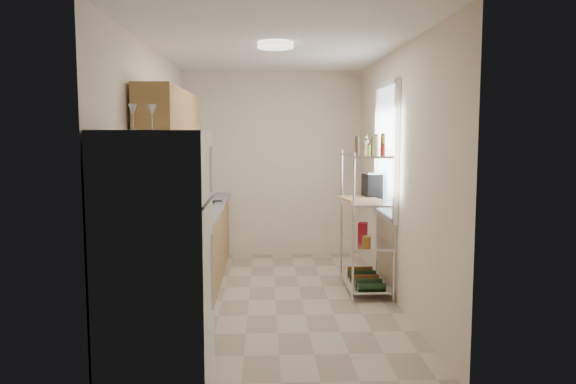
% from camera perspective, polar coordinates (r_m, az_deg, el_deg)
% --- Properties ---
extents(room, '(2.52, 4.42, 2.62)m').
position_cam_1_polar(room, '(5.75, -1.32, 1.59)').
color(room, '#BFB19B').
rests_on(room, ground).
extents(counter_run, '(0.63, 3.51, 0.90)m').
position_cam_1_polar(counter_run, '(6.35, -9.74, -5.78)').
color(counter_run, tan).
rests_on(counter_run, ground).
extents(upper_cabinets, '(0.33, 2.20, 0.72)m').
position_cam_1_polar(upper_cabinets, '(5.90, -11.72, 6.54)').
color(upper_cabinets, tan).
rests_on(upper_cabinets, room).
extents(range_hood, '(0.50, 0.60, 0.12)m').
position_cam_1_polar(range_hood, '(6.70, -10.08, 2.92)').
color(range_hood, '#B7BABC').
rests_on(range_hood, room).
extents(window, '(0.06, 1.00, 1.46)m').
position_cam_1_polar(window, '(6.23, 9.98, 4.16)').
color(window, white).
rests_on(window, room).
extents(bakers_rack, '(0.45, 0.90, 1.73)m').
position_cam_1_polar(bakers_rack, '(6.16, 8.01, 0.05)').
color(bakers_rack, silver).
rests_on(bakers_rack, ground).
extents(ceiling_dome, '(0.34, 0.34, 0.05)m').
position_cam_1_polar(ceiling_dome, '(5.49, -1.29, 14.67)').
color(ceiling_dome, white).
rests_on(ceiling_dome, room).
extents(refrigerator, '(0.73, 0.73, 1.77)m').
position_cam_1_polar(refrigerator, '(4.05, -13.24, -6.46)').
color(refrigerator, white).
rests_on(refrigerator, ground).
extents(wine_glass_a, '(0.06, 0.06, 0.17)m').
position_cam_1_polar(wine_glass_a, '(3.96, -13.65, 7.38)').
color(wine_glass_a, silver).
rests_on(wine_glass_a, refrigerator).
extents(wine_glass_b, '(0.06, 0.06, 0.17)m').
position_cam_1_polar(wine_glass_b, '(3.94, -15.47, 7.35)').
color(wine_glass_b, silver).
rests_on(wine_glass_b, refrigerator).
extents(rice_cooker, '(0.26, 0.26, 0.21)m').
position_cam_1_polar(rice_cooker, '(5.99, -11.03, -1.17)').
color(rice_cooker, white).
rests_on(rice_cooker, counter_run).
extents(frying_pan_large, '(0.31, 0.31, 0.04)m').
position_cam_1_polar(frying_pan_large, '(6.75, -9.87, -1.04)').
color(frying_pan_large, black).
rests_on(frying_pan_large, counter_run).
extents(frying_pan_small, '(0.29, 0.29, 0.04)m').
position_cam_1_polar(frying_pan_small, '(6.73, -8.91, -1.04)').
color(frying_pan_small, black).
rests_on(frying_pan_small, counter_run).
extents(cutting_board, '(0.44, 0.52, 0.03)m').
position_cam_1_polar(cutting_board, '(6.15, 7.24, -0.71)').
color(cutting_board, tan).
rests_on(cutting_board, bakers_rack).
extents(espresso_machine, '(0.20, 0.28, 0.30)m').
position_cam_1_polar(espresso_machine, '(6.31, 8.53, 0.67)').
color(espresso_machine, black).
rests_on(espresso_machine, bakers_rack).
extents(storage_bag, '(0.13, 0.16, 0.15)m').
position_cam_1_polar(storage_bag, '(6.52, 7.60, -3.78)').
color(storage_bag, '#A4141D').
rests_on(storage_bag, bakers_rack).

